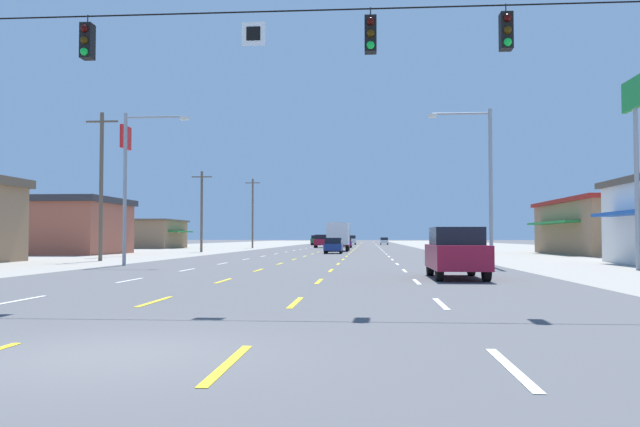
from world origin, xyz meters
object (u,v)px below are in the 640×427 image
hatchback_center_turn_near (333,246)px  suv_center_turn_distant_a (351,240)px  sedan_inner_left_farther (331,242)px  pole_sign_right_row_0 (636,119)px  suv_far_right_nearest (456,252)px  hatchback_far_right_distant_b (384,241)px  suv_far_left_farthest (316,240)px  streetlight_left_row_0 (132,176)px  box_truck_center_turn_mid (339,235)px  sedan_center_turn_midfar (346,243)px  suv_inner_left_far (321,241)px  streetlight_right_row_0 (484,175)px  pole_sign_left_row_1 (125,158)px

hatchback_center_turn_near → suv_center_turn_distant_a: (-0.12, 72.38, 0.24)m
sedan_inner_left_farther → pole_sign_right_row_0: pole_sign_right_row_0 is taller
suv_far_right_nearest → pole_sign_right_row_0: bearing=34.9°
suv_center_turn_distant_a → hatchback_far_right_distant_b: (6.98, 2.86, -0.24)m
suv_far_left_farthest → hatchback_far_right_distant_b: suv_far_left_farthest is taller
suv_far_left_farthest → streetlight_left_row_0: 93.77m
box_truck_center_turn_mid → suv_far_left_farthest: size_ratio=1.47×
box_truck_center_turn_mid → sedan_center_turn_midfar: box_truck_center_turn_mid is taller
hatchback_center_turn_near → box_truck_center_turn_mid: box_truck_center_turn_mid is taller
streetlight_left_row_0 → sedan_center_turn_midfar: bearing=80.8°
sedan_center_turn_midfar → sedan_inner_left_farther: size_ratio=1.00×
pole_sign_right_row_0 → streetlight_left_row_0: pole_sign_right_row_0 is taller
hatchback_far_right_distant_b → streetlight_left_row_0: streetlight_left_row_0 is taller
suv_inner_left_far → suv_center_turn_distant_a: (3.59, 37.74, 0.00)m
streetlight_right_row_0 → sedan_inner_left_farther: bearing=98.6°
box_truck_center_turn_mid → pole_sign_left_row_1: (-16.96, -21.41, 6.41)m
suv_far_right_nearest → streetlight_left_row_0: streetlight_left_row_0 is taller
suv_far_right_nearest → pole_sign_left_row_1: 36.58m
hatchback_far_right_distant_b → suv_center_turn_distant_a: bearing=-157.7°
hatchback_far_right_distant_b → streetlight_right_row_0: (2.77, -102.48, 4.17)m
hatchback_center_turn_near → suv_center_turn_distant_a: size_ratio=0.80×
sedan_inner_left_farther → suv_center_turn_distant_a: suv_center_turn_distant_a is taller
suv_far_right_nearest → streetlight_right_row_0: (2.87, 9.84, 3.93)m
suv_center_turn_distant_a → hatchback_far_right_distant_b: size_ratio=1.26×
suv_center_turn_distant_a → streetlight_right_row_0: size_ratio=0.57×
suv_far_left_farthest → hatchback_far_right_distant_b: size_ratio=1.26×
streetlight_right_row_0 → hatchback_far_right_distant_b: bearing=91.6°
streetlight_left_row_0 → streetlight_right_row_0: 19.55m
box_truck_center_turn_mid → pole_sign_right_row_0: (16.32, -41.64, 5.47)m
suv_far_left_farthest → suv_far_right_nearest: bearing=-82.4°
suv_inner_left_far → suv_center_turn_distant_a: 37.91m
sedan_inner_left_farther → pole_sign_left_row_1: size_ratio=0.41×
pole_sign_right_row_0 → streetlight_right_row_0: 7.77m
box_truck_center_turn_mid → pole_sign_right_row_0: 45.06m
suv_inner_left_far → pole_sign_right_row_0: (20.03, -65.07, 6.28)m
sedan_center_turn_midfar → suv_inner_left_far: (-3.76, 0.46, 0.27)m
suv_center_turn_distant_a → hatchback_far_right_distant_b: bearing=22.3°
suv_far_right_nearest → suv_far_left_farthest: (-13.81, 103.48, 0.00)m
sedan_center_turn_midfar → hatchback_far_right_distant_b: size_ratio=1.15×
suv_far_right_nearest → suv_center_turn_distant_a: same height
streetlight_left_row_0 → streetlight_right_row_0: bearing=-0.0°
streetlight_right_row_0 → pole_sign_left_row_1: bearing=147.4°
hatchback_center_turn_near → suv_far_left_farthest: (-7.04, 66.40, 0.24)m
hatchback_far_right_distant_b → suv_far_right_nearest: bearing=-90.0°
hatchback_center_turn_near → streetlight_left_row_0: bearing=-110.0°
suv_far_right_nearest → suv_center_turn_distant_a: size_ratio=1.00×
hatchback_far_right_distant_b → suv_inner_left_far: bearing=-104.6°
suv_inner_left_far → streetlight_left_row_0: streetlight_left_row_0 is taller
suv_inner_left_far → box_truck_center_turn_mid: bearing=-81.0°
box_truck_center_turn_mid → suv_inner_left_far: (-3.71, 23.43, -0.81)m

